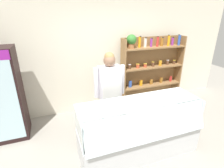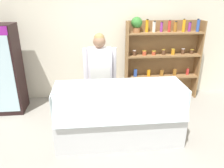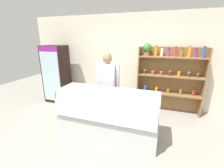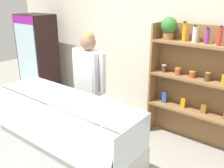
{
  "view_description": "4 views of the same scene",
  "coord_description": "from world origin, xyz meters",
  "px_view_note": "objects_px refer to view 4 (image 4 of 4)",
  "views": [
    {
      "loc": [
        -1.45,
        -2.07,
        2.34
      ],
      "look_at": [
        -0.47,
        0.62,
        1.17
      ],
      "focal_mm": 28.0,
      "sensor_mm": 36.0,
      "label": 1
    },
    {
      "loc": [
        -0.6,
        -2.99,
        2.3
      ],
      "look_at": [
        -0.25,
        0.46,
        0.89
      ],
      "focal_mm": 35.0,
      "sensor_mm": 36.0,
      "label": 2
    },
    {
      "loc": [
        0.81,
        -2.52,
        2.01
      ],
      "look_at": [
        -0.2,
        0.48,
        1.04
      ],
      "focal_mm": 24.0,
      "sensor_mm": 36.0,
      "label": 3
    },
    {
      "loc": [
        1.99,
        -1.72,
        2.21
      ],
      "look_at": [
        0.13,
        0.68,
        1.09
      ],
      "focal_mm": 40.0,
      "sensor_mm": 36.0,
      "label": 4
    }
  ],
  "objects_px": {
    "drinks_fridge": "(38,58)",
    "shop_clerk": "(89,78)",
    "shelving_unit": "(205,79)",
    "deli_display_case": "(66,147)"
  },
  "relations": [
    {
      "from": "drinks_fridge",
      "to": "shop_clerk",
      "type": "distance_m",
      "value": 2.03
    },
    {
      "from": "shelving_unit",
      "to": "deli_display_case",
      "type": "relative_size",
      "value": 0.92
    },
    {
      "from": "deli_display_case",
      "to": "shop_clerk",
      "type": "height_order",
      "value": "shop_clerk"
    },
    {
      "from": "shelving_unit",
      "to": "deli_display_case",
      "type": "distance_m",
      "value": 2.13
    },
    {
      "from": "drinks_fridge",
      "to": "deli_display_case",
      "type": "xyz_separation_m",
      "value": [
        2.22,
        -1.28,
        -0.59
      ]
    },
    {
      "from": "drinks_fridge",
      "to": "shop_clerk",
      "type": "bearing_deg",
      "value": -15.34
    },
    {
      "from": "deli_display_case",
      "to": "shop_clerk",
      "type": "xyz_separation_m",
      "value": [
        -0.26,
        0.75,
        0.69
      ]
    },
    {
      "from": "drinks_fridge",
      "to": "deli_display_case",
      "type": "relative_size",
      "value": 0.88
    },
    {
      "from": "drinks_fridge",
      "to": "deli_display_case",
      "type": "distance_m",
      "value": 2.63
    },
    {
      "from": "deli_display_case",
      "to": "shelving_unit",
      "type": "bearing_deg",
      "value": 54.48
    }
  ]
}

